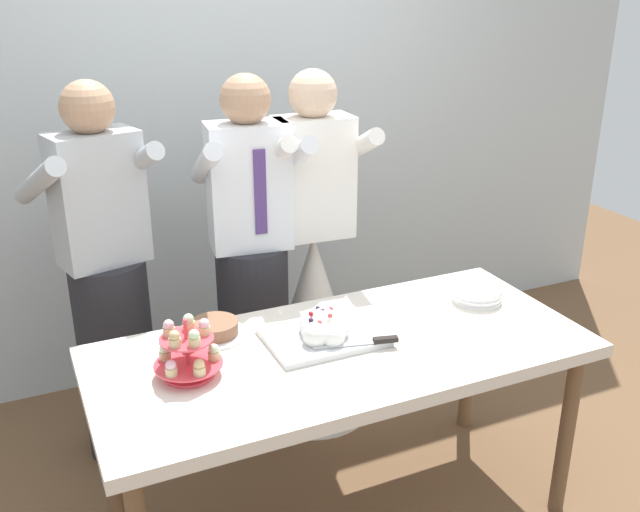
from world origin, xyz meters
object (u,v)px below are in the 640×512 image
object	(u,v)px
round_cake	(215,329)
person_guest	(110,300)
main_cake_tray	(324,331)
cupcake_stand	(188,353)
person_groom	(253,282)
plate_stack	(477,293)
person_bride	(314,302)
dessert_table	(342,364)

from	to	relation	value
round_cake	person_guest	size ratio (longest dim) A/B	0.14
main_cake_tray	round_cake	xyz separation A→B (m)	(-0.35, 0.20, -0.02)
cupcake_stand	person_groom	bearing A→B (deg)	56.23
round_cake	person_guest	distance (m)	0.62
plate_stack	round_cake	distance (m)	1.08
plate_stack	person_groom	distance (m)	0.98
plate_stack	main_cake_tray	bearing A→B (deg)	-175.70
person_groom	round_cake	bearing A→B (deg)	-123.58
plate_stack	person_guest	world-z (taller)	person_guest
main_cake_tray	plate_stack	world-z (taller)	main_cake_tray
main_cake_tray	person_guest	distance (m)	0.99
person_bride	round_cake	bearing A→B (deg)	-141.78
plate_stack	round_cake	bearing A→B (deg)	172.06
cupcake_stand	person_bride	xyz separation A→B (m)	(0.78, 0.72, -0.28)
person_bride	person_guest	world-z (taller)	same
person_bride	person_guest	size ratio (longest dim) A/B	1.00
round_cake	person_guest	world-z (taller)	person_guest
dessert_table	person_bride	bearing A→B (deg)	73.64
dessert_table	round_cake	size ratio (longest dim) A/B	7.50
person_groom	person_bride	xyz separation A→B (m)	(0.30, 0.02, -0.16)
dessert_table	main_cake_tray	size ratio (longest dim) A/B	4.16
person_groom	person_guest	world-z (taller)	same
person_guest	plate_stack	bearing A→B (deg)	-27.00
cupcake_stand	round_cake	size ratio (longest dim) A/B	0.96
cupcake_stand	person_groom	xyz separation A→B (m)	(0.47, 0.71, -0.12)
plate_stack	person_groom	world-z (taller)	person_groom
cupcake_stand	main_cake_tray	size ratio (longest dim) A/B	0.53
person_groom	person_bride	size ratio (longest dim) A/B	1.00
person_guest	cupcake_stand	bearing A→B (deg)	-80.12
dessert_table	main_cake_tray	xyz separation A→B (m)	(-0.04, 0.06, 0.12)
cupcake_stand	round_cake	xyz separation A→B (m)	(0.16, 0.24, -0.06)
round_cake	person_guest	bearing A→B (deg)	118.49
dessert_table	person_groom	xyz separation A→B (m)	(-0.08, 0.74, 0.05)
dessert_table	plate_stack	xyz separation A→B (m)	(0.67, 0.12, 0.11)
plate_stack	person_bride	world-z (taller)	person_bride
dessert_table	person_guest	size ratio (longest dim) A/B	1.08
round_cake	person_groom	size ratio (longest dim) A/B	0.14
person_bride	dessert_table	bearing A→B (deg)	-106.36
main_cake_tray	round_cake	world-z (taller)	main_cake_tray
main_cake_tray	person_groom	bearing A→B (deg)	93.34
person_bride	main_cake_tray	bearing A→B (deg)	-111.07
main_cake_tray	person_groom	size ratio (longest dim) A/B	0.26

